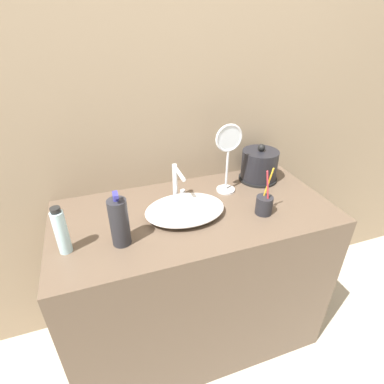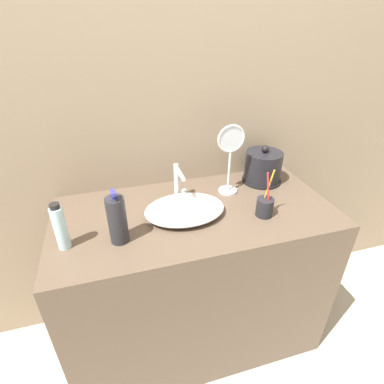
{
  "view_description": "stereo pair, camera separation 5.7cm",
  "coord_description": "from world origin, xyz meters",
  "px_view_note": "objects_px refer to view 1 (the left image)",
  "views": [
    {
      "loc": [
        -0.38,
        -0.74,
        1.58
      ],
      "look_at": [
        -0.02,
        0.3,
        0.94
      ],
      "focal_mm": 28.0,
      "sensor_mm": 36.0,
      "label": 1
    },
    {
      "loc": [
        -0.32,
        -0.75,
        1.58
      ],
      "look_at": [
        -0.02,
        0.3,
        0.94
      ],
      "focal_mm": 28.0,
      "sensor_mm": 36.0,
      "label": 2
    }
  ],
  "objects_px": {
    "toothbrush_cup": "(264,205)",
    "faucet": "(177,181)",
    "shampoo_bottle": "(61,231)",
    "vanity_mirror": "(228,153)",
    "electric_kettle": "(259,166)",
    "lotion_bottle": "(119,222)"
  },
  "relations": [
    {
      "from": "toothbrush_cup",
      "to": "shampoo_bottle",
      "type": "bearing_deg",
      "value": 178.47
    },
    {
      "from": "toothbrush_cup",
      "to": "shampoo_bottle",
      "type": "xyz_separation_m",
      "value": [
        -0.81,
        0.02,
        0.05
      ]
    },
    {
      "from": "shampoo_bottle",
      "to": "vanity_mirror",
      "type": "distance_m",
      "value": 0.78
    },
    {
      "from": "faucet",
      "to": "electric_kettle",
      "type": "bearing_deg",
      "value": 7.62
    },
    {
      "from": "toothbrush_cup",
      "to": "faucet",
      "type": "bearing_deg",
      "value": 145.03
    },
    {
      "from": "vanity_mirror",
      "to": "lotion_bottle",
      "type": "bearing_deg",
      "value": -156.69
    },
    {
      "from": "faucet",
      "to": "shampoo_bottle",
      "type": "height_order",
      "value": "shampoo_bottle"
    },
    {
      "from": "toothbrush_cup",
      "to": "vanity_mirror",
      "type": "xyz_separation_m",
      "value": [
        -0.07,
        0.23,
        0.16
      ]
    },
    {
      "from": "lotion_bottle",
      "to": "vanity_mirror",
      "type": "bearing_deg",
      "value": 23.31
    },
    {
      "from": "faucet",
      "to": "lotion_bottle",
      "type": "bearing_deg",
      "value": -142.2
    },
    {
      "from": "electric_kettle",
      "to": "faucet",
      "type": "bearing_deg",
      "value": -172.38
    },
    {
      "from": "toothbrush_cup",
      "to": "vanity_mirror",
      "type": "height_order",
      "value": "vanity_mirror"
    },
    {
      "from": "faucet",
      "to": "vanity_mirror",
      "type": "distance_m",
      "value": 0.27
    },
    {
      "from": "shampoo_bottle",
      "to": "toothbrush_cup",
      "type": "bearing_deg",
      "value": -1.53
    },
    {
      "from": "faucet",
      "to": "lotion_bottle",
      "type": "relative_size",
      "value": 0.78
    },
    {
      "from": "shampoo_bottle",
      "to": "vanity_mirror",
      "type": "relative_size",
      "value": 0.56
    },
    {
      "from": "electric_kettle",
      "to": "vanity_mirror",
      "type": "xyz_separation_m",
      "value": [
        -0.21,
        -0.05,
        0.13
      ]
    },
    {
      "from": "electric_kettle",
      "to": "lotion_bottle",
      "type": "xyz_separation_m",
      "value": [
        -0.75,
        -0.29,
        0.02
      ]
    },
    {
      "from": "faucet",
      "to": "toothbrush_cup",
      "type": "height_order",
      "value": "toothbrush_cup"
    },
    {
      "from": "electric_kettle",
      "to": "lotion_bottle",
      "type": "relative_size",
      "value": 0.89
    },
    {
      "from": "electric_kettle",
      "to": "toothbrush_cup",
      "type": "bearing_deg",
      "value": -115.7
    },
    {
      "from": "electric_kettle",
      "to": "vanity_mirror",
      "type": "distance_m",
      "value": 0.25
    }
  ]
}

